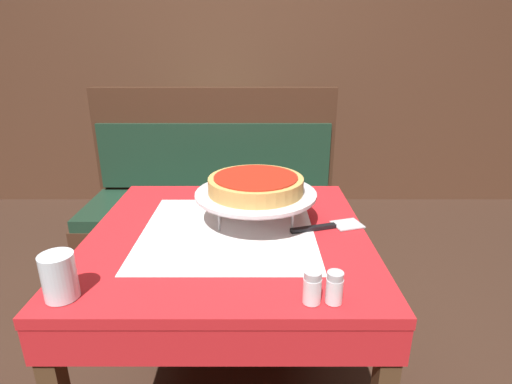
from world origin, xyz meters
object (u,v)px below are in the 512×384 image
Objects in this scene: dining_table_front at (229,255)px; pepper_shaker at (335,288)px; salt_shaker at (312,287)px; pizza_pan_stand at (256,195)px; deep_dish_pizza at (256,184)px; water_glass_near at (59,276)px; booth_bench at (214,230)px; condiment_caddy at (201,122)px; dining_table_rear at (215,144)px; pizza_server at (328,226)px.

pepper_shaker is (0.26, -0.37, 0.12)m from dining_table_front.
dining_table_front is 0.47m from pepper_shaker.
pizza_pan_stand is at bearing 106.08° from salt_shaker.
deep_dish_pizza is 2.78× the size of water_glass_near.
booth_bench is at bearing 99.48° from dining_table_front.
water_glass_near reaches higher than pepper_shaker.
dining_table_front is 2.84× the size of deep_dish_pizza.
condiment_caddy reaches higher than dining_table_front.
booth_bench reaches higher than pizza_pan_stand.
booth_bench reaches higher than dining_table_front.
water_glass_near is at bearing -94.49° from dining_table_rear.
salt_shaker is at bearing -60.18° from dining_table_front.
salt_shaker is at bearing -78.11° from dining_table_rear.
dining_table_front is 1.74m from condiment_caddy.
condiment_caddy is at bearing 103.96° from salt_shaker.
salt_shaker is at bearing 180.00° from pepper_shaker.
salt_shaker is (-0.11, -0.39, 0.03)m from pizza_server.
dining_table_front is 0.24m from deep_dish_pizza.
deep_dish_pizza is at bearing 37.36° from dining_table_front.
pizza_pan_stand is 1.69m from condiment_caddy.
pizza_server reaches higher than dining_table_rear.
pizza_server is (0.32, 0.02, 0.09)m from dining_table_front.
pepper_shaker is at bearing -71.69° from booth_bench.
deep_dish_pizza is (-0.00, -0.00, 0.04)m from pizza_pan_stand.
booth_bench is at bearing 108.31° from pepper_shaker.
condiment_caddy is (-0.52, 2.09, 0.00)m from salt_shaker.
water_glass_near is at bearing -100.10° from booth_bench.
booth_bench is 8.54× the size of condiment_caddy.
dining_table_rear is at bearing 101.89° from salt_shaker.
dining_table_rear is at bearing 103.27° from pepper_shaker.
pizza_pan_stand is at bearing -79.33° from dining_table_rear.
pepper_shaker is at bearing 0.00° from salt_shaker.
booth_bench is 0.98m from deep_dish_pizza.
booth_bench is at bearing 106.24° from pizza_pan_stand.
dining_table_front is 0.33m from pizza_server.
pizza_pan_stand is 5.12× the size of pepper_shaker.
pepper_shaker is at bearing -68.09° from pizza_pan_stand.
booth_bench is at bearing 106.18° from salt_shaker.
booth_bench reaches higher than dining_table_rear.
water_glass_near is 0.57m from salt_shaker.
deep_dish_pizza is 3.90× the size of salt_shaker.
pizza_pan_stand is (0.29, -1.55, 0.20)m from dining_table_rear.
water_glass_near is at bearing 178.25° from pepper_shaker.
dining_table_rear is at bearing 100.67° from deep_dish_pizza.
dining_table_front is at bearing -80.52° from booth_bench.
deep_dish_pizza is at bearing -79.33° from dining_table_rear.
dining_table_rear is 1.59m from deep_dish_pizza.
water_glass_near is (-0.68, -0.38, 0.05)m from pizza_server.
condiment_caddy is at bearing 135.73° from dining_table_rear.
water_glass_near is at bearing -91.52° from condiment_caddy.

